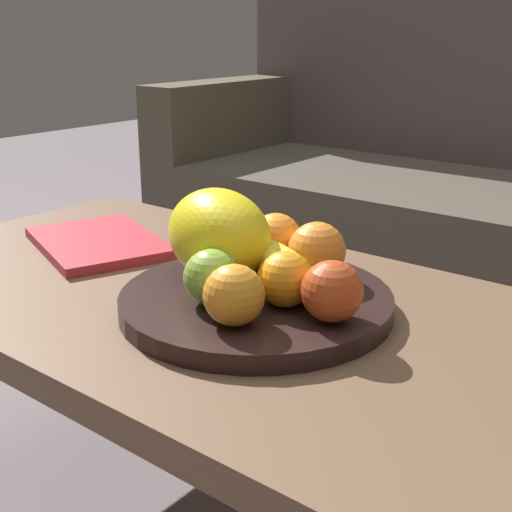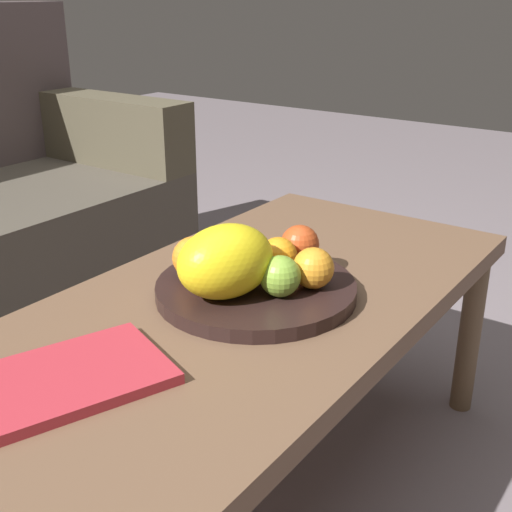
% 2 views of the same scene
% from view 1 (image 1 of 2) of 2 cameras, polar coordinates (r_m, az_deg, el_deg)
% --- Properties ---
extents(coffee_table, '(1.19, 0.57, 0.43)m').
position_cam_1_polar(coffee_table, '(0.94, -1.20, -6.54)').
color(coffee_table, brown).
rests_on(coffee_table, ground_plane).
extents(couch, '(1.70, 0.70, 0.90)m').
position_cam_1_polar(couch, '(1.95, 17.05, 3.56)').
color(couch, '#494238').
rests_on(couch, ground_plane).
extents(fruit_bowl, '(0.35, 0.35, 0.03)m').
position_cam_1_polar(fruit_bowl, '(0.89, 0.00, -3.82)').
color(fruit_bowl, black).
rests_on(fruit_bowl, coffee_table).
extents(melon_large_front, '(0.20, 0.17, 0.12)m').
position_cam_1_polar(melon_large_front, '(0.92, -2.99, 1.80)').
color(melon_large_front, yellow).
rests_on(melon_large_front, fruit_bowl).
extents(orange_front, '(0.07, 0.07, 0.07)m').
position_cam_1_polar(orange_front, '(0.83, 2.45, -1.93)').
color(orange_front, orange).
rests_on(orange_front, fruit_bowl).
extents(orange_left, '(0.08, 0.08, 0.08)m').
position_cam_1_polar(orange_left, '(0.97, 1.65, 1.38)').
color(orange_left, orange).
rests_on(orange_left, fruit_bowl).
extents(orange_right, '(0.07, 0.07, 0.07)m').
position_cam_1_polar(orange_right, '(0.78, -1.84, -3.26)').
color(orange_right, orange).
rests_on(orange_right, fruit_bowl).
extents(orange_back, '(0.08, 0.08, 0.08)m').
position_cam_1_polar(orange_back, '(0.92, 5.07, 0.44)').
color(orange_back, orange).
rests_on(orange_back, fruit_bowl).
extents(apple_front, '(0.07, 0.07, 0.07)m').
position_cam_1_polar(apple_front, '(0.84, -3.70, -1.79)').
color(apple_front, '#7EAB37').
rests_on(apple_front, fruit_bowl).
extents(apple_left, '(0.07, 0.07, 0.07)m').
position_cam_1_polar(apple_left, '(0.79, 6.33, -2.93)').
color(apple_left, '#BF461C').
rests_on(apple_left, fruit_bowl).
extents(banana_bunch, '(0.17, 0.10, 0.06)m').
position_cam_1_polar(banana_bunch, '(0.89, 1.60, -0.81)').
color(banana_bunch, yellow).
rests_on(banana_bunch, fruit_bowl).
extents(magazine, '(0.30, 0.26, 0.02)m').
position_cam_1_polar(magazine, '(1.17, -12.97, 1.08)').
color(magazine, '#B32C38').
rests_on(magazine, coffee_table).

